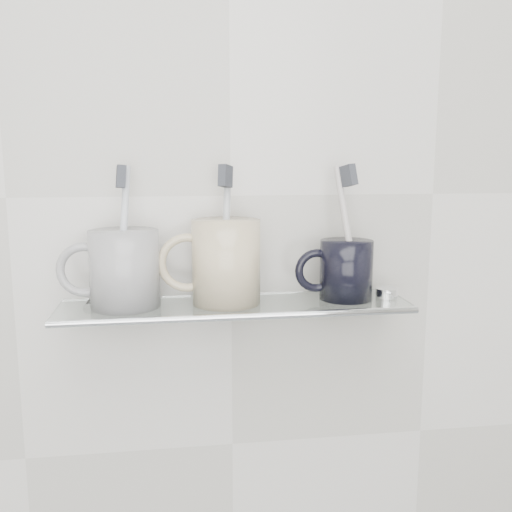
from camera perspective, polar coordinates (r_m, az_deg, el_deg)
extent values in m
plane|color=beige|center=(0.86, -2.56, 6.05)|extent=(2.50, 0.00, 2.50)
cube|color=silver|center=(0.82, -2.05, -5.03)|extent=(0.50, 0.12, 0.01)
cylinder|color=silver|center=(0.77, -1.59, -6.09)|extent=(0.50, 0.01, 0.01)
cylinder|color=silver|center=(0.87, -16.26, -5.25)|extent=(0.02, 0.03, 0.02)
cylinder|color=silver|center=(0.91, 10.88, -4.38)|extent=(0.02, 0.03, 0.02)
cylinder|color=white|center=(0.81, -13.00, -1.26)|extent=(0.12, 0.12, 0.11)
torus|color=white|center=(0.82, -16.78, -1.34)|extent=(0.08, 0.01, 0.08)
cylinder|color=silver|center=(0.80, -13.13, 2.04)|extent=(0.03, 0.03, 0.19)
cube|color=#31343B|center=(0.80, -13.35, 7.74)|extent=(0.02, 0.03, 0.03)
cylinder|color=beige|center=(0.81, -3.00, -0.58)|extent=(0.11, 0.11, 0.12)
torus|color=beige|center=(0.81, -6.86, -0.68)|extent=(0.08, 0.01, 0.08)
cylinder|color=#A2ACB0|center=(0.80, -3.02, 2.28)|extent=(0.02, 0.05, 0.19)
cube|color=#31343B|center=(0.80, -3.08, 7.99)|extent=(0.02, 0.03, 0.03)
cylinder|color=black|center=(0.85, 9.00, -1.37)|extent=(0.08, 0.08, 0.09)
torus|color=black|center=(0.84, 6.07, -1.46)|extent=(0.06, 0.01, 0.06)
cylinder|color=#C2B1A3|center=(0.84, 9.11, 2.48)|extent=(0.04, 0.05, 0.19)
cube|color=#31343B|center=(0.83, 9.26, 7.95)|extent=(0.02, 0.03, 0.03)
cylinder|color=silver|center=(0.88, 12.92, -3.59)|extent=(0.03, 0.03, 0.01)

